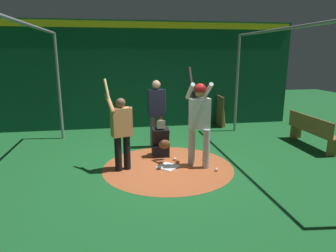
{
  "coord_description": "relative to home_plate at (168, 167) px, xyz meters",
  "views": [
    {
      "loc": [
        6.16,
        -1.05,
        2.47
      ],
      "look_at": [
        0.0,
        0.0,
        0.95
      ],
      "focal_mm": 31.76,
      "sensor_mm": 36.0,
      "label": 1
    }
  ],
  "objects": [
    {
      "name": "dirt_circle",
      "position": [
        0.0,
        0.0,
        -0.01
      ],
      "size": [
        2.91,
        2.91,
        0.01
      ],
      "primitive_type": "cylinder",
      "color": "#AD562D",
      "rests_on": "ground"
    },
    {
      "name": "batter",
      "position": [
        0.05,
        0.68,
        1.13
      ],
      "size": [
        0.68,
        0.49,
        2.19
      ],
      "color": "#B3B3B7",
      "rests_on": "ground"
    },
    {
      "name": "umpire",
      "position": [
        -1.52,
        -0.05,
        1.01
      ],
      "size": [
        0.23,
        0.49,
        1.81
      ],
      "color": "#4C4C51",
      "rests_on": "ground"
    },
    {
      "name": "bench",
      "position": [
        -0.87,
        4.12,
        0.44
      ],
      "size": [
        1.85,
        0.36,
        0.85
      ],
      "color": "olive",
      "rests_on": "ground"
    },
    {
      "name": "ground_plane",
      "position": [
        0.0,
        0.0,
        -0.01
      ],
      "size": [
        26.06,
        26.06,
        0.0
      ],
      "primitive_type": "plane",
      "color": "#195B28"
    },
    {
      "name": "home_plate",
      "position": [
        0.0,
        0.0,
        0.0
      ],
      "size": [
        0.59,
        0.59,
        0.01
      ],
      "primitive_type": "cube",
      "rotation": [
        0.0,
        0.0,
        0.79
      ],
      "color": "white",
      "rests_on": "dirt_circle"
    },
    {
      "name": "catcher",
      "position": [
        -0.76,
        -0.05,
        0.35
      ],
      "size": [
        0.58,
        0.4,
        0.93
      ],
      "color": "black",
      "rests_on": "ground"
    },
    {
      "name": "bat_rack",
      "position": [
        -3.69,
        2.46,
        0.48
      ],
      "size": [
        0.94,
        0.21,
        1.05
      ],
      "color": "olive",
      "rests_on": "ground"
    },
    {
      "name": "back_wall",
      "position": [
        -3.94,
        0.0,
        1.76
      ],
      "size": [
        0.23,
        10.06,
        3.53
      ],
      "color": "#0F472D",
      "rests_on": "ground"
    },
    {
      "name": "baseball_1",
      "position": [
        0.0,
        0.9,
        0.03
      ],
      "size": [
        0.07,
        0.07,
        0.07
      ],
      "primitive_type": "sphere",
      "color": "white",
      "rests_on": "dirt_circle"
    },
    {
      "name": "baseball_0",
      "position": [
        0.42,
        0.99,
        0.03
      ],
      "size": [
        0.07,
        0.07,
        0.07
      ],
      "primitive_type": "sphere",
      "color": "white",
      "rests_on": "dirt_circle"
    },
    {
      "name": "visitor",
      "position": [
        -0.02,
        -1.0,
        0.9
      ],
      "size": [
        0.53,
        0.59,
        1.97
      ],
      "rotation": [
        0.0,
        0.0,
        0.34
      ],
      "color": "black",
      "rests_on": "ground"
    },
    {
      "name": "baseball_2",
      "position": [
        -0.38,
        0.22,
        0.03
      ],
      "size": [
        0.07,
        0.07,
        0.07
      ],
      "primitive_type": "sphere",
      "color": "white",
      "rests_on": "dirt_circle"
    },
    {
      "name": "cage_frame",
      "position": [
        0.0,
        0.0,
        2.13
      ],
      "size": [
        5.75,
        5.51,
        3.06
      ],
      "color": "gray",
      "rests_on": "ground"
    }
  ]
}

